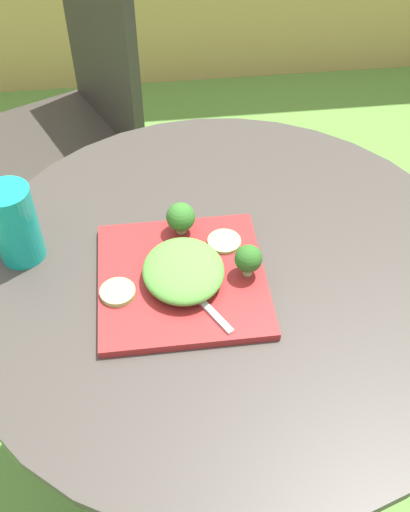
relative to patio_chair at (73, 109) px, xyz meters
name	(u,v)px	position (x,y,z in m)	size (l,w,h in m)	color
ground_plane	(219,467)	(0.31, -0.87, -0.53)	(12.00, 12.00, 0.00)	#568438
patio_table	(223,363)	(0.31, -0.87, -0.06)	(0.86, 0.86, 0.75)	#38332D
patio_chair	(73,109)	(0.00, 0.00, 0.00)	(0.58, 0.58, 0.90)	#332D28
salad_plate	(182,279)	(0.24, -0.90, 0.24)	(0.26, 0.26, 0.01)	maroon
drinking_glass	(16,228)	(-0.02, -0.80, 0.29)	(0.07, 0.07, 0.14)	#149989
fork	(194,293)	(0.25, -0.94, 0.24)	(0.09, 0.14, 0.00)	silver
lettuce_mound	(183,270)	(0.24, -0.90, 0.26)	(0.13, 0.14, 0.04)	#519338
broccoli_floret_0	(181,217)	(0.25, -0.79, 0.27)	(0.05, 0.05, 0.06)	#99B770
broccoli_floret_1	(248,259)	(0.34, -0.90, 0.28)	(0.04, 0.04, 0.06)	#99B770
cucumber_slice_0	(118,292)	(0.14, -0.92, 0.25)	(0.05, 0.05, 0.01)	#8EB766
cucumber_slice_1	(227,241)	(0.32, -0.83, 0.25)	(0.06, 0.06, 0.01)	#8EB766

